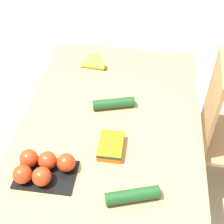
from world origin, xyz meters
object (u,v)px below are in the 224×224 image
at_px(cucumber_near, 114,103).
at_px(cucumber_far, 133,195).
at_px(tomato_pack, 42,167).
at_px(banana_bunch, 96,63).
at_px(carrot_bag, 111,146).
at_px(chair, 224,133).

relative_size(cucumber_near, cucumber_far, 1.00).
bearing_deg(tomato_pack, cucumber_far, 79.64).
distance_m(banana_bunch, tomato_pack, 0.85).
bearing_deg(banana_bunch, carrot_bag, 15.66).
xyz_separation_m(tomato_pack, cucumber_far, (0.07, 0.40, -0.02)).
height_order(tomato_pack, carrot_bag, tomato_pack).
xyz_separation_m(banana_bunch, carrot_bag, (0.67, 0.19, 0.01)).
bearing_deg(cucumber_near, carrot_bag, 4.56).
relative_size(banana_bunch, carrot_bag, 1.01).
bearing_deg(cucumber_far, carrot_bag, -153.59).
xyz_separation_m(banana_bunch, cucumber_near, (0.37, 0.16, 0.01)).
bearing_deg(carrot_bag, cucumber_near, -175.44).
bearing_deg(banana_bunch, tomato_pack, -6.26).
bearing_deg(cucumber_far, banana_bunch, -161.24).
height_order(chair, cucumber_near, chair).
relative_size(banana_bunch, tomato_pack, 0.63).
height_order(banana_bunch, carrot_bag, carrot_bag).
xyz_separation_m(carrot_bag, cucumber_far, (0.25, 0.12, 0.00)).
distance_m(banana_bunch, carrot_bag, 0.69).
relative_size(banana_bunch, cucumber_far, 0.72).
relative_size(carrot_bag, cucumber_near, 0.71).
bearing_deg(carrot_bag, chair, 122.85).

